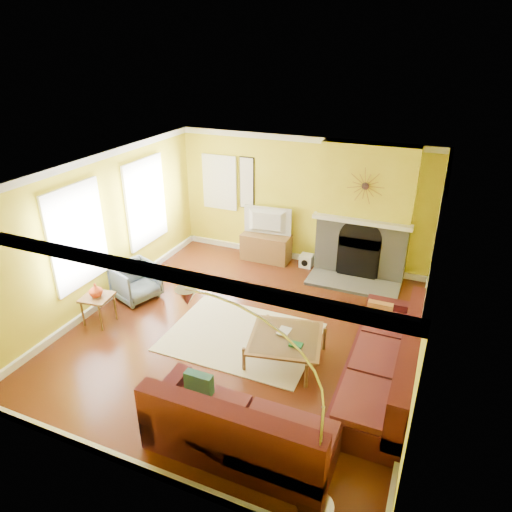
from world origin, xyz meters
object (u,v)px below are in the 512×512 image
at_px(sectional_sofa, 305,358).
at_px(coffee_table, 285,348).
at_px(armchair, 136,281).
at_px(side_table, 99,309).
at_px(media_console, 266,247).
at_px(arc_lamp, 259,407).

height_order(sectional_sofa, coffee_table, sectional_sofa).
height_order(armchair, side_table, armchair).
bearing_deg(side_table, media_console, 63.66).
xyz_separation_m(sectional_sofa, coffee_table, (-0.42, 0.41, -0.24)).
relative_size(media_console, armchair, 1.41).
xyz_separation_m(media_console, armchair, (-1.62, -2.49, 0.05)).
height_order(media_console, side_table, media_console).
relative_size(coffee_table, media_console, 0.99).
bearing_deg(sectional_sofa, side_table, 178.01).
bearing_deg(media_console, sectional_sofa, -60.76).
xyz_separation_m(sectional_sofa, side_table, (-3.69, 0.13, -0.19)).
bearing_deg(sectional_sofa, arc_lamp, -87.96).
height_order(media_console, arc_lamp, arc_lamp).
bearing_deg(media_console, armchair, -123.11).
bearing_deg(media_console, coffee_table, -63.45).
height_order(coffee_table, media_console, media_console).
bearing_deg(arc_lamp, armchair, 142.13).
distance_m(sectional_sofa, side_table, 3.70).
distance_m(coffee_table, armchair, 3.26).
relative_size(side_table, arc_lamp, 0.22).
distance_m(sectional_sofa, armchair, 3.77).
bearing_deg(sectional_sofa, media_console, 119.24).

